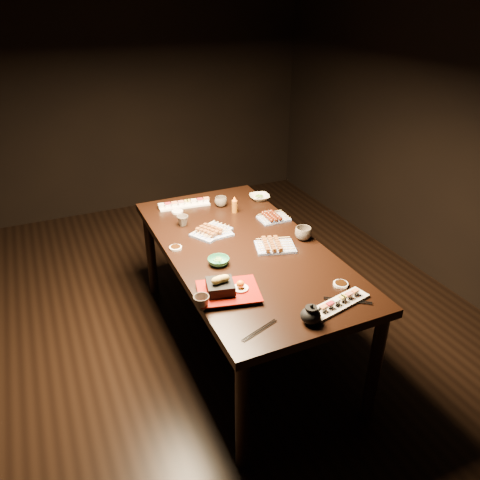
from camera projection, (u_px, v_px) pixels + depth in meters
The scene contains 23 objects.
ground at pixel (209, 344), 3.18m from camera, with size 5.00×5.00×0.00m, color black.
dining_table at pixel (243, 297), 3.02m from camera, with size 0.90×1.80×0.75m, color black.
sushi_platter_near at pixel (339, 301), 2.31m from camera, with size 0.35×0.10×0.04m, color white, non-canonical shape.
sushi_platter_far at pixel (184, 203), 3.36m from camera, with size 0.36×0.10×0.04m, color white, non-canonical shape.
yakitori_plate_center at pixel (211, 229), 2.98m from camera, with size 0.24×0.17×0.06m, color #828EB6, non-canonical shape.
yakitori_plate_right at pixel (275, 244), 2.81m from camera, with size 0.23×0.17×0.06m, color #828EB6, non-canonical shape.
yakitori_plate_left at pixel (215, 231), 2.97m from camera, with size 0.20×0.15×0.05m, color #828EB6, non-canonical shape.
tsukune_plate at pixel (274, 216), 3.16m from camera, with size 0.20×0.15×0.05m, color #828EB6, non-canonical shape.
edamame_bowl_green at pixel (219, 261), 2.65m from camera, with size 0.12×0.12×0.04m, color #2A8358.
edamame_bowl_cream at pixel (259, 197), 3.47m from camera, with size 0.14×0.14×0.04m, color beige.
tempura_tray at pixel (228, 285), 2.37m from camera, with size 0.31×0.25×0.11m, color black, non-canonical shape.
teacup_near_left at pixel (201, 303), 2.27m from camera, with size 0.08×0.08×0.07m, color #4E453C.
teacup_mid_right at pixel (303, 233), 2.91m from camera, with size 0.10×0.10×0.08m, color #4E453C.
teacup_far_left at pixel (183, 221), 3.08m from camera, with size 0.08×0.08×0.07m, color #4E453C.
teacup_far_right at pixel (221, 202), 3.35m from camera, with size 0.09×0.09×0.07m, color #4E453C.
teapot at pixel (311, 313), 2.18m from camera, with size 0.12×0.12×0.10m, color black, non-canonical shape.
condiment_bottle at pixel (235, 204), 3.25m from camera, with size 0.04×0.04×0.12m, color brown.
sauce_dish_west at pixel (176, 248), 2.82m from camera, with size 0.08×0.08×0.01m, color white.
sauce_dish_east at pixel (269, 213), 3.25m from camera, with size 0.07×0.07×0.01m, color white.
sauce_dish_se at pixel (341, 284), 2.47m from camera, with size 0.08×0.08×0.01m, color white.
sauce_dish_nw at pixel (177, 212), 3.27m from camera, with size 0.08×0.08×0.01m, color white.
chopsticks_near at pixel (259, 330), 2.14m from camera, with size 0.22×0.02×0.01m, color black, non-canonical shape.
chopsticks_se at pixel (348, 301), 2.34m from camera, with size 0.24×0.02×0.01m, color black, non-canonical shape.
Camera 1 is at (-0.82, -2.33, 2.13)m, focal length 35.00 mm.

